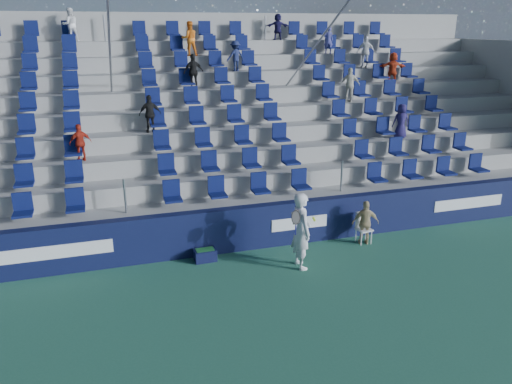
# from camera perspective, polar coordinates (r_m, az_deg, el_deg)

# --- Properties ---
(ground) EXTENTS (70.00, 70.00, 0.00)m
(ground) POSITION_cam_1_polar(r_m,az_deg,el_deg) (10.91, 3.42, -13.11)
(ground) COLOR #2E6C52
(ground) RESTS_ON ground
(sponsor_wall) EXTENTS (24.00, 0.32, 1.20)m
(sponsor_wall) POSITION_cam_1_polar(r_m,az_deg,el_deg) (13.31, -1.26, -4.12)
(sponsor_wall) COLOR #10163C
(sponsor_wall) RESTS_ON ground
(grandstand) EXTENTS (24.00, 8.17, 6.63)m
(grandstand) POSITION_cam_1_polar(r_m,az_deg,el_deg) (17.62, -5.88, 6.63)
(grandstand) COLOR gray
(grandstand) RESTS_ON ground
(tennis_player) EXTENTS (0.69, 0.71, 1.94)m
(tennis_player) POSITION_cam_1_polar(r_m,az_deg,el_deg) (12.23, 5.19, -4.42)
(tennis_player) COLOR silver
(tennis_player) RESTS_ON ground
(line_judge_chair) EXTENTS (0.44, 0.45, 0.87)m
(line_judge_chair) POSITION_cam_1_polar(r_m,az_deg,el_deg) (14.09, 12.09, -3.70)
(line_judge_chair) COLOR white
(line_judge_chair) RESTS_ON ground
(line_judge) EXTENTS (0.78, 0.51, 1.24)m
(line_judge) POSITION_cam_1_polar(r_m,az_deg,el_deg) (13.93, 12.40, -3.43)
(line_judge) COLOR tan
(line_judge) RESTS_ON ground
(ball_bin) EXTENTS (0.56, 0.37, 0.31)m
(ball_bin) POSITION_cam_1_polar(r_m,az_deg,el_deg) (12.89, -5.83, -7.11)
(ball_bin) COLOR #0E1236
(ball_bin) RESTS_ON ground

